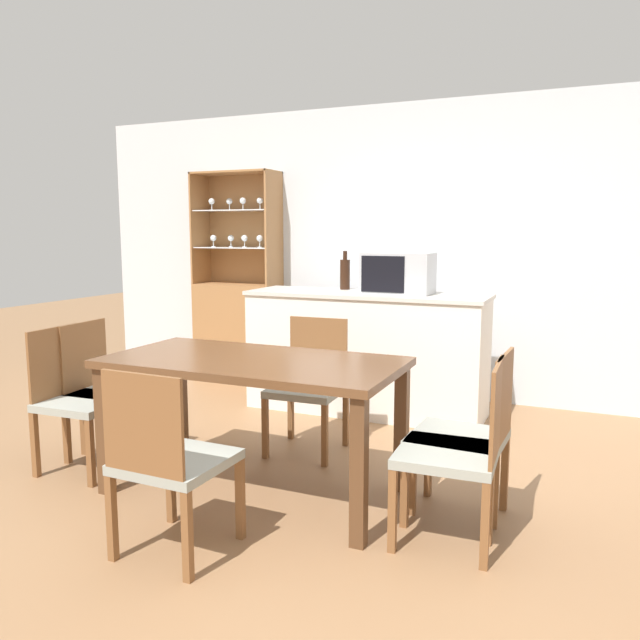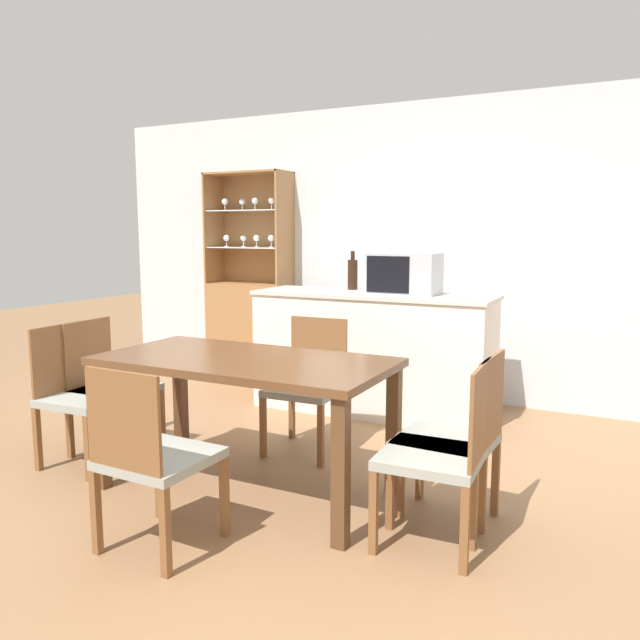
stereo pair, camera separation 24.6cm
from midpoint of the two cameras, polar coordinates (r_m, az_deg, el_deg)
The scene contains 13 objects.
ground_plane at distance 3.37m, azimuth -3.63°, elevation -17.44°, with size 18.00×18.00×0.00m, color #936B47.
wall_back at distance 5.51m, azimuth 8.93°, elevation 6.17°, with size 6.80×0.06×2.55m.
kitchen_counter at distance 5.03m, azimuth 2.81°, elevation -2.98°, with size 1.92×0.60×0.97m.
display_cabinet at distance 6.13m, azimuth -8.61°, elevation 0.16°, with size 0.83×0.34×2.01m.
dining_table at distance 3.46m, azimuth -8.19°, elevation -5.10°, with size 1.62×0.81×0.76m.
dining_chair_head_near at distance 2.95m, azimuth -15.97°, elevation -12.28°, with size 0.46×0.46×0.87m.
dining_chair_head_far at distance 4.15m, azimuth -2.69°, elevation -5.98°, with size 0.47×0.47×0.87m.
dining_chair_side_right_far at distance 3.21m, azimuth 11.15°, elevation -10.40°, with size 0.47×0.47×0.87m.
dining_chair_side_left_far at distance 4.31m, azimuth -20.48°, elevation -5.99°, with size 0.47×0.47×0.87m.
dining_chair_side_right_near at distance 2.99m, azimuth 10.14°, elevation -11.78°, with size 0.47×0.47×0.87m.
dining_chair_side_left_near at distance 4.14m, azimuth -22.83°, elevation -6.67°, with size 0.47×0.47×0.87m.
microwave at distance 4.90m, azimuth 5.73°, elevation 4.28°, with size 0.53×0.33×0.32m.
wine_bottle at distance 5.22m, azimuth 0.95°, elevation 4.26°, with size 0.08×0.08×0.32m.
Camera 1 is at (1.29, -2.75, 1.45)m, focal length 35.00 mm.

